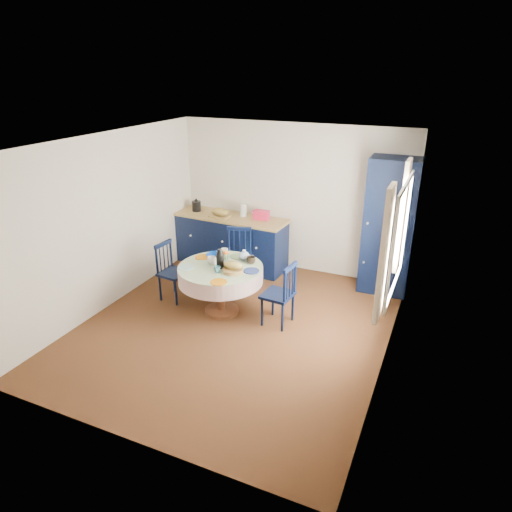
{
  "coord_description": "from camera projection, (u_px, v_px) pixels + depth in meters",
  "views": [
    {
      "loc": [
        2.45,
        -4.84,
        3.33
      ],
      "look_at": [
        0.23,
        0.2,
        1.02
      ],
      "focal_mm": 32.0,
      "sensor_mm": 36.0,
      "label": 1
    }
  ],
  "objects": [
    {
      "name": "floor",
      "position": [
        235.0,
        327.0,
        6.28
      ],
      "size": [
        4.5,
        4.5,
        0.0
      ],
      "primitive_type": "plane",
      "color": "black",
      "rests_on": "ground"
    },
    {
      "name": "ceiling",
      "position": [
        231.0,
        142.0,
        5.32
      ],
      "size": [
        4.5,
        4.5,
        0.0
      ],
      "primitive_type": "plane",
      "rotation": [
        3.14,
        0.0,
        0.0
      ],
      "color": "white",
      "rests_on": "wall_back"
    },
    {
      "name": "wall_back",
      "position": [
        292.0,
        199.0,
        7.7
      ],
      "size": [
        4.0,
        0.02,
        2.5
      ],
      "primitive_type": "cube",
      "color": "beige",
      "rests_on": "floor"
    },
    {
      "name": "wall_left",
      "position": [
        108.0,
        222.0,
        6.54
      ],
      "size": [
        0.02,
        4.5,
        2.5
      ],
      "primitive_type": "cube",
      "color": "beige",
      "rests_on": "floor"
    },
    {
      "name": "wall_right",
      "position": [
        394.0,
        268.0,
        5.06
      ],
      "size": [
        0.02,
        4.5,
        2.5
      ],
      "primitive_type": "cube",
      "color": "beige",
      "rests_on": "floor"
    },
    {
      "name": "window",
      "position": [
        397.0,
        236.0,
        5.22
      ],
      "size": [
        0.1,
        1.74,
        1.45
      ],
      "color": "white",
      "rests_on": "wall_right"
    },
    {
      "name": "kitchen_counter",
      "position": [
        231.0,
        240.0,
        8.08
      ],
      "size": [
        2.07,
        0.75,
        1.15
      ],
      "rotation": [
        0.0,
        0.0,
        -0.06
      ],
      "color": "black",
      "rests_on": "floor"
    },
    {
      "name": "pantry_cabinet",
      "position": [
        389.0,
        227.0,
        6.95
      ],
      "size": [
        0.75,
        0.55,
        2.11
      ],
      "rotation": [
        0.0,
        0.0,
        0.02
      ],
      "color": "black",
      "rests_on": "floor"
    },
    {
      "name": "dining_table",
      "position": [
        221.0,
        274.0,
        6.44
      ],
      "size": [
        1.2,
        1.2,
        1.0
      ],
      "color": "#552B18",
      "rests_on": "floor"
    },
    {
      "name": "chair_left",
      "position": [
        172.0,
        271.0,
        6.9
      ],
      "size": [
        0.42,
        0.44,
        0.9
      ],
      "rotation": [
        0.0,
        0.0,
        1.46
      ],
      "color": "black",
      "rests_on": "floor"
    },
    {
      "name": "chair_far",
      "position": [
        238.0,
        258.0,
        7.28
      ],
      "size": [
        0.54,
        0.53,
        0.96
      ],
      "rotation": [
        0.0,
        0.0,
        0.32
      ],
      "color": "black",
      "rests_on": "floor"
    },
    {
      "name": "chair_right",
      "position": [
        280.0,
        294.0,
        6.19
      ],
      "size": [
        0.42,
        0.44,
        0.91
      ],
      "rotation": [
        0.0,
        0.0,
        -1.66
      ],
      "color": "black",
      "rests_on": "floor"
    },
    {
      "name": "mug_a",
      "position": [
        212.0,
        260.0,
        6.46
      ],
      "size": [
        0.13,
        0.13,
        0.1
      ],
      "primitive_type": "imported",
      "color": "silver",
      "rests_on": "dining_table"
    },
    {
      "name": "mug_b",
      "position": [
        217.0,
        269.0,
        6.2
      ],
      "size": [
        0.09,
        0.09,
        0.08
      ],
      "primitive_type": "imported",
      "color": "#316777",
      "rests_on": "dining_table"
    },
    {
      "name": "mug_c",
      "position": [
        251.0,
        260.0,
        6.47
      ],
      "size": [
        0.13,
        0.13,
        0.1
      ],
      "primitive_type": "imported",
      "color": "black",
      "rests_on": "dining_table"
    },
    {
      "name": "mug_d",
      "position": [
        224.0,
        252.0,
        6.75
      ],
      "size": [
        0.11,
        0.11,
        0.1
      ],
      "primitive_type": "imported",
      "color": "silver",
      "rests_on": "dining_table"
    },
    {
      "name": "cobalt_bowl",
      "position": [
        214.0,
        255.0,
        6.7
      ],
      "size": [
        0.22,
        0.22,
        0.05
      ],
      "primitive_type": "imported",
      "color": "navy",
      "rests_on": "dining_table"
    }
  ]
}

